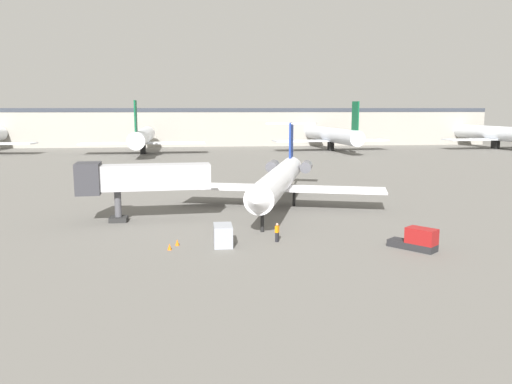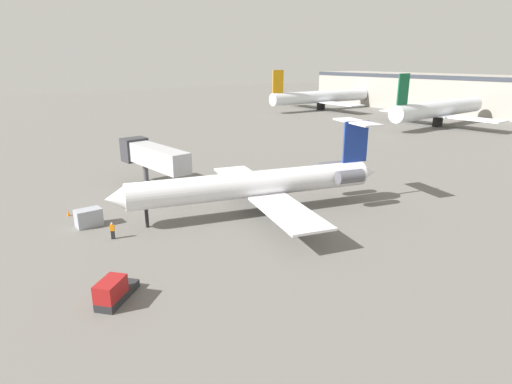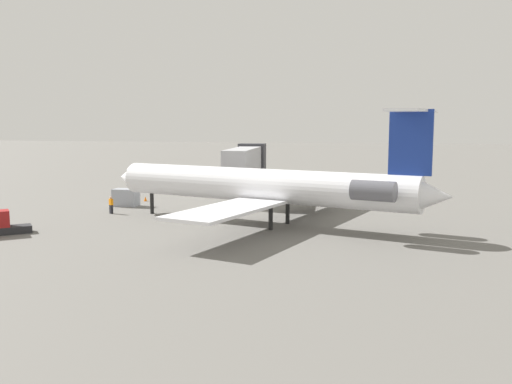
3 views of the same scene
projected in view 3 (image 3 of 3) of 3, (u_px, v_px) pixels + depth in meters
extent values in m
cube|color=#66635E|center=(283.00, 220.00, 50.09)|extent=(400.00, 400.00, 0.10)
cylinder|color=white|center=(259.00, 185.00, 47.04)|extent=(10.63, 27.24, 2.87)
cone|color=white|center=(129.00, 177.00, 54.06)|extent=(3.24, 2.89, 2.73)
cone|color=white|center=(435.00, 196.00, 39.97)|extent=(3.08, 3.19, 2.44)
cube|color=white|center=(228.00, 210.00, 40.95)|extent=(12.30, 7.51, 0.24)
cube|color=white|center=(301.00, 191.00, 52.45)|extent=(12.30, 7.51, 0.24)
cylinder|color=#595960|center=(373.00, 191.00, 39.77)|extent=(2.35, 3.50, 1.50)
cylinder|color=#595960|center=(391.00, 185.00, 43.82)|extent=(2.35, 3.50, 1.50)
cube|color=navy|center=(411.00, 142.00, 40.40)|extent=(1.14, 3.14, 4.86)
cube|color=white|center=(412.00, 111.00, 40.11)|extent=(7.20, 4.24, 0.20)
cylinder|color=black|center=(152.00, 203.00, 53.01)|extent=(0.36, 0.36, 1.99)
cylinder|color=black|center=(271.00, 218.00, 44.99)|extent=(0.36, 0.36, 1.99)
cylinder|color=black|center=(288.00, 212.00, 47.77)|extent=(0.36, 0.36, 1.99)
cube|color=#ADADB2|center=(244.00, 160.00, 62.01)|extent=(12.97, 3.46, 2.60)
cube|color=#333338|center=(252.00, 157.00, 67.91)|extent=(2.61, 3.36, 3.20)
cylinder|color=#4C4C51|center=(248.00, 183.00, 65.53)|extent=(0.70, 0.70, 3.32)
cube|color=#262626|center=(249.00, 194.00, 65.70)|extent=(1.80, 1.80, 0.50)
cube|color=black|center=(111.00, 209.00, 53.10)|extent=(0.38, 0.40, 0.85)
cube|color=orange|center=(111.00, 202.00, 53.01)|extent=(0.44, 0.48, 0.60)
sphere|color=tan|center=(111.00, 198.00, 52.96)|extent=(0.24, 0.24, 0.24)
cube|color=#262628|center=(4.00, 230.00, 43.28)|extent=(3.64, 3.97, 0.60)
cube|color=#999EA8|center=(126.00, 198.00, 57.88)|extent=(1.57, 2.55, 1.83)
cone|color=orange|center=(145.00, 199.00, 61.66)|extent=(0.36, 0.36, 0.55)
cone|color=orange|center=(136.00, 198.00, 62.51)|extent=(0.36, 0.36, 0.55)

